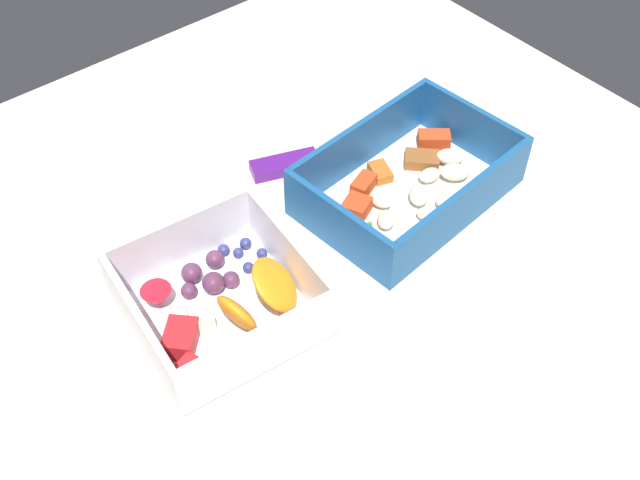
{
  "coord_description": "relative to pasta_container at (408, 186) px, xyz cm",
  "views": [
    {
      "loc": [
        -31.38,
        -36.62,
        56.09
      ],
      "look_at": [
        -1.37,
        -0.2,
        4.0
      ],
      "focal_mm": 43.46,
      "sensor_mm": 36.0,
      "label": 1
    }
  ],
  "objects": [
    {
      "name": "fruit_bowl",
      "position": [
        -22.17,
        -0.18,
        0.18
      ],
      "size": [
        16.22,
        16.14,
        6.05
      ],
      "rotation": [
        0.0,
        0.0,
        -0.11
      ],
      "color": "white",
      "rests_on": "table_surface"
    },
    {
      "name": "pasta_container",
      "position": [
        0.0,
        0.0,
        0.0
      ],
      "size": [
        21.31,
        15.3,
        6.15
      ],
      "rotation": [
        0.0,
        0.0,
        0.09
      ],
      "color": "white",
      "rests_on": "table_surface"
    },
    {
      "name": "table_surface",
      "position": [
        -9.81,
        0.12,
        -2.92
      ],
      "size": [
        80.0,
        80.0,
        2.0
      ],
      "primitive_type": "cube",
      "color": "beige",
      "rests_on": "ground"
    },
    {
      "name": "candy_bar",
      "position": [
        -6.55,
        11.2,
        -1.32
      ],
      "size": [
        7.4,
        4.72,
        1.2
      ],
      "primitive_type": "cube",
      "rotation": [
        0.0,
        0.0,
        -0.36
      ],
      "color": "#51197A",
      "rests_on": "table_surface"
    }
  ]
}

